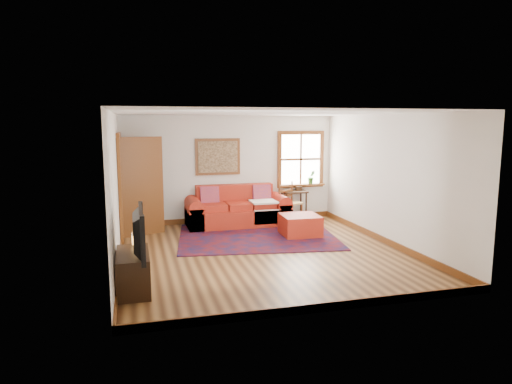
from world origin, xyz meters
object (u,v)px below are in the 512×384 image
object	(u,v)px
side_table	(294,196)
ladder_back_chair	(289,201)
red_leather_sofa	(237,212)
media_cabinet	(133,272)
red_ottoman	(300,225)

from	to	relation	value
side_table	ladder_back_chair	distance (m)	0.37
side_table	ladder_back_chair	xyz separation A→B (m)	(-0.23, -0.29, -0.07)
side_table	ladder_back_chair	world-z (taller)	ladder_back_chair
red_leather_sofa	side_table	world-z (taller)	red_leather_sofa
red_leather_sofa	media_cabinet	xyz separation A→B (m)	(-2.33, -3.65, -0.03)
ladder_back_chair	media_cabinet	xyz separation A→B (m)	(-3.55, -3.59, -0.25)
red_ottoman	side_table	distance (m)	1.62
red_ottoman	media_cabinet	bearing A→B (deg)	-142.69
side_table	red_leather_sofa	bearing A→B (deg)	-171.37
red_ottoman	ladder_back_chair	xyz separation A→B (m)	(0.18, 1.23, 0.30)
ladder_back_chair	media_cabinet	bearing A→B (deg)	-134.71
ladder_back_chair	media_cabinet	world-z (taller)	ladder_back_chair
red_leather_sofa	ladder_back_chair	size ratio (longest dim) A/B	2.43
side_table	media_cabinet	bearing A→B (deg)	-134.29
red_ottoman	side_table	bearing A→B (deg)	77.13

